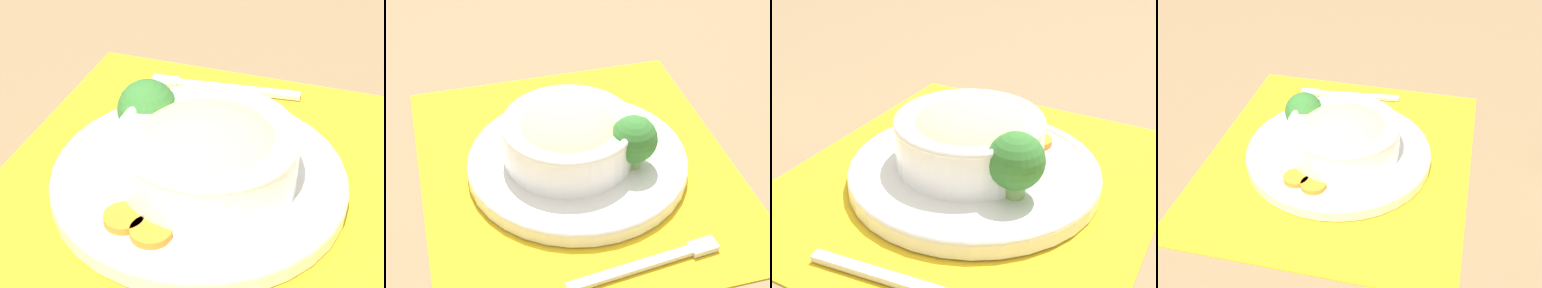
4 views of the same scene
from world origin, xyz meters
TOP-DOWN VIEW (x-y plane):
  - ground_plane at (0.00, 0.00)m, footprint 4.00×4.00m
  - placemat at (0.00, 0.00)m, footprint 0.50×0.44m
  - plate at (0.00, 0.00)m, footprint 0.29×0.29m
  - bowl at (-0.01, -0.01)m, footprint 0.17×0.17m
  - broccoli_floret at (0.04, 0.06)m, footprint 0.06×0.06m
  - carrot_slice_near at (-0.08, 0.05)m, footprint 0.04×0.04m
  - carrot_slice_middle at (-0.09, 0.02)m, footprint 0.04×0.04m
  - fork at (0.19, 0.03)m, footprint 0.02×0.18m

SIDE VIEW (x-z plane):
  - ground_plane at x=0.00m, z-range 0.00..0.00m
  - placemat at x=0.00m, z-range 0.00..0.00m
  - fork at x=0.19m, z-range 0.00..0.01m
  - plate at x=0.00m, z-range 0.00..0.03m
  - carrot_slice_near at x=-0.08m, z-range 0.02..0.03m
  - carrot_slice_middle at x=-0.09m, z-range 0.02..0.03m
  - bowl at x=-0.01m, z-range 0.02..0.09m
  - broccoli_floret at x=0.04m, z-range 0.03..0.10m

